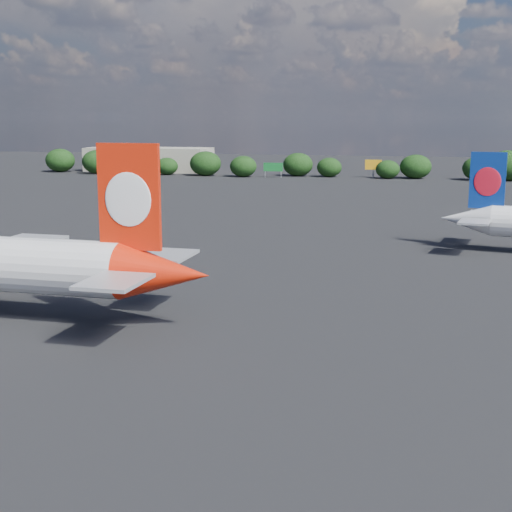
# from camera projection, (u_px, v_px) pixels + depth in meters

# --- Properties ---
(ground) EXTENTS (500.00, 500.00, 0.00)m
(ground) POSITION_uv_depth(u_px,v_px,m) (226.00, 244.00, 104.17)
(ground) COLOR black
(ground) RESTS_ON ground
(terminal_building) EXTENTS (42.00, 16.00, 8.00)m
(terminal_building) POSITION_uv_depth(u_px,v_px,m) (149.00, 159.00, 244.29)
(terminal_building) COLOR gray
(terminal_building) RESTS_ON ground
(highway_sign) EXTENTS (6.00, 0.30, 4.50)m
(highway_sign) POSITION_uv_depth(u_px,v_px,m) (273.00, 167.00, 218.41)
(highway_sign) COLOR #156D2B
(highway_sign) RESTS_ON ground
(billboard_yellow) EXTENTS (5.00, 0.30, 5.50)m
(billboard_yellow) POSITION_uv_depth(u_px,v_px,m) (373.00, 165.00, 217.11)
(billboard_yellow) COLOR #EBA214
(billboard_yellow) RESTS_ON ground
(horizon_treeline) EXTENTS (208.89, 15.85, 9.20)m
(horizon_treeline) POSITION_uv_depth(u_px,v_px,m) (367.00, 165.00, 215.88)
(horizon_treeline) COLOR black
(horizon_treeline) RESTS_ON ground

